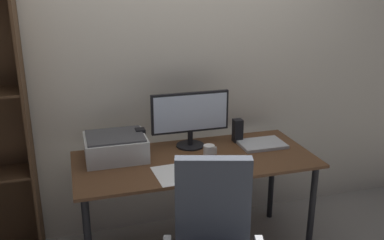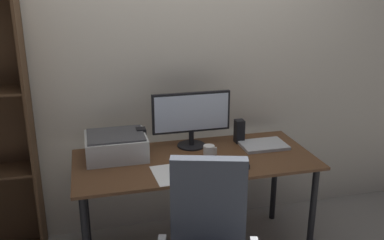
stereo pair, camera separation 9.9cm
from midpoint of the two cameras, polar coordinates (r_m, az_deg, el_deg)
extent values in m
cube|color=beige|center=(3.18, -1.13, 7.88)|extent=(6.40, 0.10, 2.60)
cube|color=#56351E|center=(2.86, 1.38, -5.33)|extent=(1.60, 0.72, 0.02)
cylinder|color=black|center=(3.06, 16.70, -12.28)|extent=(0.04, 0.04, 0.72)
cylinder|color=black|center=(3.20, -13.25, -10.52)|extent=(0.04, 0.04, 0.72)
cylinder|color=black|center=(3.51, 11.78, -7.67)|extent=(0.04, 0.04, 0.72)
cylinder|color=black|center=(3.05, 0.84, -3.41)|extent=(0.20, 0.20, 0.01)
cylinder|color=black|center=(3.03, 0.85, -2.43)|extent=(0.04, 0.04, 0.10)
cube|color=black|center=(2.97, 0.86, 1.05)|extent=(0.56, 0.03, 0.28)
cube|color=silver|center=(2.96, 0.94, 0.96)|extent=(0.53, 0.01, 0.25)
cube|color=black|center=(2.67, 3.55, -6.66)|extent=(0.29, 0.11, 0.02)
cube|color=black|center=(2.75, 8.02, -5.90)|extent=(0.07, 0.11, 0.03)
cylinder|color=white|center=(2.83, 3.27, -4.34)|extent=(0.08, 0.08, 0.09)
cube|color=white|center=(2.84, 4.16, -4.16)|extent=(0.02, 0.01, 0.05)
cube|color=#B7BABC|center=(3.09, 10.43, -3.32)|extent=(0.32, 0.23, 0.02)
cube|color=black|center=(2.95, -5.84, -2.67)|extent=(0.06, 0.07, 0.17)
cube|color=black|center=(3.12, 7.25, -1.50)|extent=(0.06, 0.07, 0.17)
cube|color=silver|center=(2.89, -9.16, -3.49)|extent=(0.40, 0.34, 0.15)
cube|color=#424244|center=(2.86, -9.25, -1.98)|extent=(0.37, 0.31, 0.01)
cube|color=white|center=(2.63, -1.74, -7.26)|extent=(0.23, 0.31, 0.00)
cube|color=#474C56|center=(2.29, 3.47, -11.11)|extent=(0.40, 0.18, 0.52)
cube|color=#4C331E|center=(3.01, -19.89, -1.27)|extent=(0.02, 0.28, 1.85)
camera|label=1|loc=(0.05, -88.98, 0.34)|focal=39.82mm
camera|label=2|loc=(0.05, 91.02, -0.34)|focal=39.82mm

